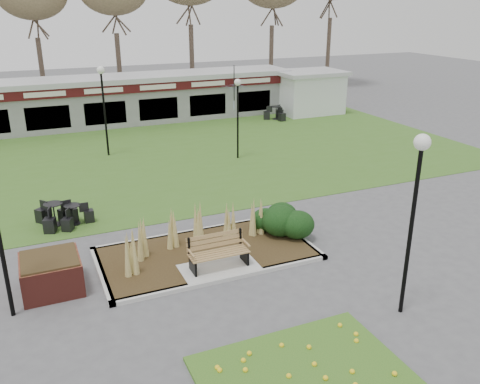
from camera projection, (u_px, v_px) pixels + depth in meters
name	position (u px, v px, depth m)	size (l,w,h in m)	color
ground	(221.00, 273.00, 14.28)	(100.00, 100.00, 0.00)	#515154
lawn	(130.00, 159.00, 24.57)	(34.00, 16.00, 0.02)	#3C6720
flower_bed	(304.00, 375.00, 10.31)	(4.20, 3.00, 0.16)	#2E641C
planting_bed	(243.00, 235.00, 15.78)	(6.75, 3.40, 1.27)	#372516
park_bench	(218.00, 251.00, 14.28)	(1.70, 0.66, 0.93)	#956A43
brick_planter	(51.00, 274.00, 13.33)	(1.50, 1.50, 0.95)	maroon
food_pavilion	(101.00, 101.00, 30.88)	(24.60, 3.40, 2.90)	gray
service_hut	(309.00, 91.00, 34.25)	(4.40, 3.40, 2.83)	white
lamp_post_near_left	(416.00, 187.00, 11.38)	(0.37, 0.37, 4.50)	black
lamp_post_mid_right	(103.00, 91.00, 24.06)	(0.36, 0.36, 4.33)	black
lamp_post_far_right	(238.00, 101.00, 23.75)	(0.32, 0.32, 3.82)	black
bistro_set_a	(74.00, 218.00, 17.31)	(1.15, 1.32, 0.70)	black
bistro_set_b	(55.00, 218.00, 17.23)	(1.40, 1.46, 0.79)	black
bistro_set_d	(276.00, 115.00, 32.68)	(1.54, 1.46, 0.83)	black
patio_umbrella	(234.00, 97.00, 32.18)	(1.93, 1.96, 2.33)	black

